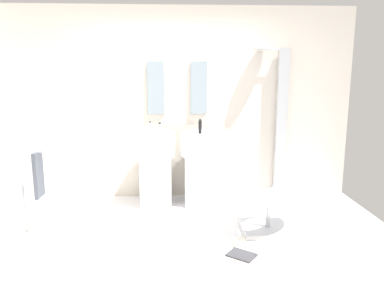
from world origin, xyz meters
TOP-DOWN VIEW (x-y plane):
  - ground_plane at (0.00, 0.00)m, footprint 4.80×3.60m
  - rear_partition at (0.00, 1.65)m, footprint 4.80×0.10m
  - pedestal_sink_left at (-0.29, 1.26)m, footprint 0.51×0.51m
  - pedestal_sink_right at (0.29, 1.26)m, footprint 0.51×0.51m
  - vanity_mirror_left at (-0.29, 1.58)m, footprint 0.22×0.03m
  - vanity_mirror_right at (0.29, 1.58)m, footprint 0.22×0.03m
  - shower_column at (1.42, 1.53)m, footprint 0.49×0.24m
  - lounge_chair at (0.97, 0.32)m, footprint 1.08×1.08m
  - towel_rack at (-1.54, 0.45)m, footprint 0.37×0.22m
  - area_rug at (0.44, -0.19)m, footprint 0.93×0.76m
  - magazine_charcoal at (0.59, -0.24)m, footprint 0.32×0.31m
  - coffee_mug at (0.53, -0.05)m, footprint 0.08×0.08m
  - soap_bottle_clear at (-0.23, 1.12)m, footprint 0.05×0.05m
  - soap_bottle_black at (0.28, 1.12)m, footprint 0.04×0.04m
  - soap_bottle_white at (-0.36, 1.39)m, footprint 0.04×0.04m

SIDE VIEW (x-z plane):
  - ground_plane at x=0.00m, z-range -0.04..0.00m
  - area_rug at x=0.44m, z-range 0.00..0.01m
  - magazine_charcoal at x=0.59m, z-range 0.01..0.03m
  - coffee_mug at x=0.53m, z-range 0.01..0.10m
  - lounge_chair at x=0.97m, z-range 0.03..0.67m
  - pedestal_sink_left at x=-0.29m, z-range 0.01..1.08m
  - pedestal_sink_right at x=0.29m, z-range 0.01..1.08m
  - towel_rack at x=-1.54m, z-range 0.15..1.10m
  - soap_bottle_white at x=-0.36m, z-range 0.97..1.09m
  - soap_bottle_clear at x=-0.23m, z-range 0.97..1.11m
  - soap_bottle_black at x=0.28m, z-range 0.97..1.15m
  - shower_column at x=1.42m, z-range 0.05..2.10m
  - rear_partition at x=0.00m, z-range 0.00..2.60m
  - vanity_mirror_left at x=-0.29m, z-range 1.17..1.88m
  - vanity_mirror_right at x=0.29m, z-range 1.17..1.88m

